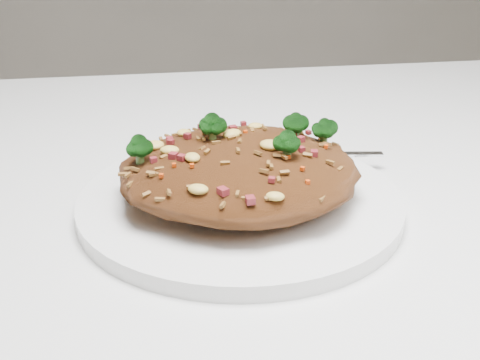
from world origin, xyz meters
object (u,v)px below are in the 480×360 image
fork (308,154)px  fried_rice (240,163)px  dining_table (125,278)px  plate (240,203)px

fork → fried_rice: bearing=-127.8°
fried_rice → fork: (0.08, 0.08, -0.03)m
fried_rice → fork: bearing=44.4°
dining_table → fork: 0.22m
dining_table → fork: bearing=8.9°
dining_table → fried_rice: 0.18m
plate → fork: size_ratio=1.71×
dining_table → fried_rice: size_ratio=5.92×
fork → plate: bearing=-127.7°
plate → fork: 0.11m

